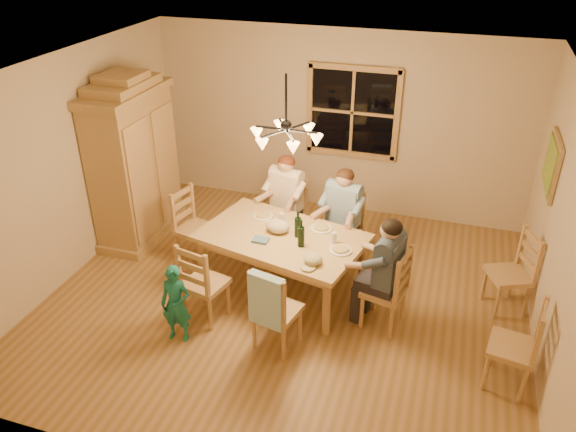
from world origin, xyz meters
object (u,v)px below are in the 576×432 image
(adult_woman, at_px, (286,191))
(chandelier, at_px, (286,135))
(armoire, at_px, (135,165))
(adult_slate_man, at_px, (387,261))
(chair_spare_front, at_px, (509,359))
(chair_end_left, at_px, (197,240))
(chair_near_right, at_px, (277,322))
(wine_bottle_b, at_px, (301,233))
(chair_near_left, at_px, (206,294))
(chair_far_left, at_px, (286,226))
(chair_far_right, at_px, (341,243))
(dining_table, at_px, (282,243))
(chair_end_right, at_px, (383,301))
(chair_spare_back, at_px, (506,286))
(wine_bottle_a, at_px, (298,224))
(adult_plaid_man, at_px, (343,206))
(child, at_px, (176,304))

(adult_woman, bearing_deg, chandelier, 120.80)
(armoire, xyz_separation_m, adult_slate_man, (3.57, -0.96, -0.22))
(chair_spare_front, bearing_deg, chair_end_left, 83.21)
(chair_near_right, xyz_separation_m, wine_bottle_b, (0.02, 0.81, 0.62))
(adult_slate_man, height_order, chair_spare_front, adult_slate_man)
(chair_near_left, distance_m, chair_near_right, 0.93)
(chair_near_right, distance_m, wine_bottle_b, 1.02)
(chair_near_left, bearing_deg, chair_far_left, 90.00)
(chair_near_left, bearing_deg, chair_far_right, 64.80)
(dining_table, height_order, chair_spare_front, chair_spare_front)
(dining_table, distance_m, chair_end_left, 1.34)
(chandelier, height_order, chair_end_right, chandelier)
(dining_table, bearing_deg, chair_far_right, 54.86)
(chair_near_right, relative_size, adult_slate_man, 1.13)
(chair_end_right, height_order, chair_spare_back, same)
(dining_table, height_order, wine_bottle_b, wine_bottle_b)
(chair_near_right, bearing_deg, chair_far_right, 93.37)
(adult_woman, xyz_separation_m, chair_spare_back, (2.82, -0.54, -0.54))
(chair_near_left, distance_m, chair_end_right, 1.97)
(chair_end_right, bearing_deg, chair_spare_front, -99.60)
(dining_table, height_order, wine_bottle_a, wine_bottle_a)
(dining_table, relative_size, chair_far_right, 2.09)
(dining_table, relative_size, chair_near_left, 2.09)
(chair_far_right, bearing_deg, chair_far_left, -0.00)
(chair_end_right, height_order, wine_bottle_b, wine_bottle_b)
(dining_table, distance_m, chair_spare_back, 2.62)
(chandelier, height_order, chair_spare_back, chandelier)
(chair_near_right, bearing_deg, dining_table, 117.90)
(chair_near_right, height_order, adult_slate_man, adult_slate_man)
(adult_woman, bearing_deg, chair_end_right, 153.43)
(adult_plaid_man, bearing_deg, chair_near_left, 64.80)
(dining_table, distance_m, chair_near_right, 1.06)
(dining_table, relative_size, chair_end_left, 2.09)
(dining_table, height_order, chair_end_right, chair_end_right)
(chair_end_left, distance_m, adult_plaid_man, 1.95)
(chair_far_left, distance_m, adult_plaid_man, 0.99)
(armoire, distance_m, dining_table, 2.44)
(chair_far_right, height_order, chair_near_right, same)
(adult_woman, bearing_deg, child, 89.05)
(chair_far_left, bearing_deg, chair_spare_back, -178.04)
(dining_table, relative_size, chair_end_right, 2.09)
(chair_far_right, height_order, adult_woman, adult_woman)
(dining_table, relative_size, chair_far_left, 2.09)
(chair_spare_back, bearing_deg, chair_end_right, 94.75)
(chair_far_right, xyz_separation_m, chair_spare_front, (2.01, -1.60, 0.00))
(chair_end_left, bearing_deg, armoire, -97.58)
(chair_end_left, bearing_deg, chair_spare_back, 104.83)
(chair_spare_front, bearing_deg, armoire, 82.29)
(chair_far_left, height_order, chair_near_right, same)
(chandelier, height_order, chair_end_left, chandelier)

